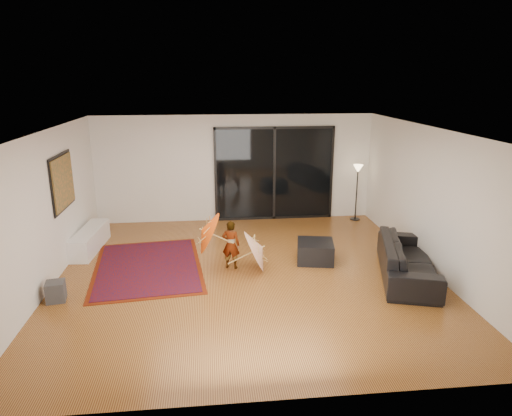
{
  "coord_description": "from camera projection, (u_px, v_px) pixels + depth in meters",
  "views": [
    {
      "loc": [
        -0.66,
        -7.89,
        3.59
      ],
      "look_at": [
        0.24,
        0.7,
        1.1
      ],
      "focal_mm": 32.0,
      "sensor_mm": 36.0,
      "label": 1
    }
  ],
  "objects": [
    {
      "name": "sliding_door",
      "position": [
        274.0,
        174.0,
        11.68
      ],
      "size": [
        3.06,
        0.07,
        2.4
      ],
      "color": "black",
      "rests_on": "wall_back"
    },
    {
      "name": "parasol_white",
      "position": [
        263.0,
        245.0,
        8.69
      ],
      "size": [
        0.53,
        0.84,
        0.92
      ],
      "rotation": [
        0.0,
        1.13,
        0.0
      ],
      "color": "white",
      "rests_on": "floor"
    },
    {
      "name": "persian_rug",
      "position": [
        148.0,
        267.0,
        8.94
      ],
      "size": [
        2.33,
        3.04,
        0.02
      ],
      "rotation": [
        0.0,
        0.0,
        0.11
      ],
      "color": "#5E1B08",
      "rests_on": "floor"
    },
    {
      "name": "ottoman",
      "position": [
        315.0,
        251.0,
        9.19
      ],
      "size": [
        0.84,
        0.84,
        0.41
      ],
      "primitive_type": "cube",
      "rotation": [
        0.0,
        0.0,
        -0.19
      ],
      "color": "black",
      "rests_on": "floor"
    },
    {
      "name": "wall_right",
      "position": [
        432.0,
        201.0,
        8.58
      ],
      "size": [
        0.0,
        7.0,
        7.0
      ],
      "primitive_type": "plane",
      "rotation": [
        1.57,
        0.0,
        -1.57
      ],
      "color": "silver",
      "rests_on": "floor"
    },
    {
      "name": "speaker",
      "position": [
        56.0,
        291.0,
        7.55
      ],
      "size": [
        0.34,
        0.34,
        0.34
      ],
      "primitive_type": "cube",
      "rotation": [
        0.0,
        0.0,
        0.17
      ],
      "color": "#424244",
      "rests_on": "floor"
    },
    {
      "name": "ceiling",
      "position": [
        246.0,
        131.0,
        7.85
      ],
      "size": [
        7.0,
        7.0,
        0.0
      ],
      "primitive_type": "plane",
      "rotation": [
        3.14,
        0.0,
        0.0
      ],
      "color": "white",
      "rests_on": "wall_back"
    },
    {
      "name": "child",
      "position": [
        231.0,
        245.0,
        8.78
      ],
      "size": [
        0.4,
        0.32,
        0.95
      ],
      "primitive_type": "imported",
      "rotation": [
        0.0,
        0.0,
        2.83
      ],
      "color": "#999999",
      "rests_on": "floor"
    },
    {
      "name": "media_console",
      "position": [
        90.0,
        240.0,
        9.78
      ],
      "size": [
        0.52,
        1.65,
        0.45
      ],
      "primitive_type": "cube",
      "rotation": [
        0.0,
        0.0,
        -0.07
      ],
      "color": "white",
      "rests_on": "floor"
    },
    {
      "name": "wall_back",
      "position": [
        235.0,
        169.0,
        11.57
      ],
      "size": [
        7.0,
        0.0,
        7.0
      ],
      "primitive_type": "plane",
      "rotation": [
        1.57,
        0.0,
        0.0
      ],
      "color": "silver",
      "rests_on": "floor"
    },
    {
      "name": "sofa",
      "position": [
        408.0,
        259.0,
        8.43
      ],
      "size": [
        1.55,
        2.51,
        0.69
      ],
      "primitive_type": "imported",
      "rotation": [
        0.0,
        0.0,
        1.28
      ],
      "color": "black",
      "rests_on": "floor"
    },
    {
      "name": "parasol_orange",
      "position": [
        202.0,
        234.0,
        8.61
      ],
      "size": [
        0.52,
        0.83,
        0.87
      ],
      "rotation": [
        0.0,
        -1.11,
        0.0
      ],
      "color": "#EE520C",
      "rests_on": "child"
    },
    {
      "name": "painting",
      "position": [
        63.0,
        182.0,
        8.75
      ],
      "size": [
        0.04,
        1.28,
        1.08
      ],
      "color": "black",
      "rests_on": "wall_left"
    },
    {
      "name": "wall_left",
      "position": [
        45.0,
        212.0,
        7.87
      ],
      "size": [
        0.0,
        7.0,
        7.0
      ],
      "primitive_type": "plane",
      "rotation": [
        1.57,
        0.0,
        1.57
      ],
      "color": "silver",
      "rests_on": "floor"
    },
    {
      "name": "floor_lamp",
      "position": [
        358.0,
        177.0,
        11.6
      ],
      "size": [
        0.25,
        0.25,
        1.45
      ],
      "color": "black",
      "rests_on": "floor"
    },
    {
      "name": "floor",
      "position": [
        247.0,
        275.0,
        8.6
      ],
      "size": [
        7.0,
        7.0,
        0.0
      ],
      "primitive_type": "plane",
      "color": "#A56A2D",
      "rests_on": "ground"
    },
    {
      "name": "wall_front",
      "position": [
        275.0,
        294.0,
        4.88
      ],
      "size": [
        7.0,
        0.0,
        7.0
      ],
      "primitive_type": "plane",
      "rotation": [
        -1.57,
        0.0,
        0.0
      ],
      "color": "silver",
      "rests_on": "floor"
    }
  ]
}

